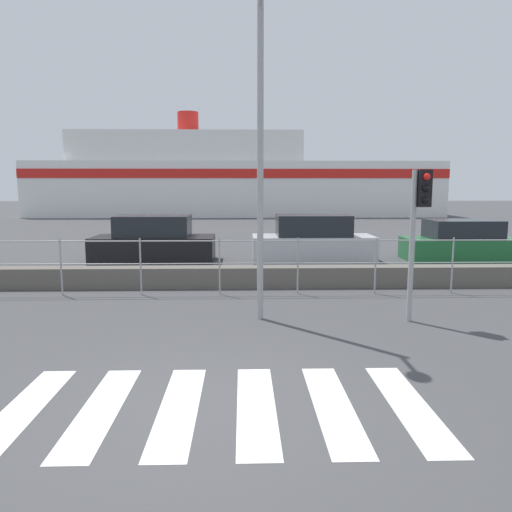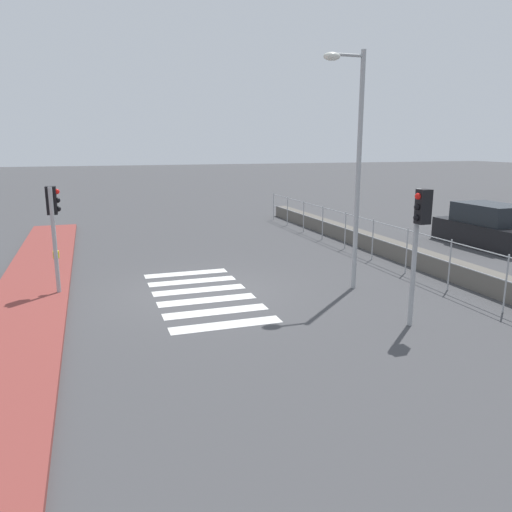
{
  "view_description": "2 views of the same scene",
  "coord_description": "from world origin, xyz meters",
  "views": [
    {
      "loc": [
        0.55,
        -5.51,
        2.56
      ],
      "look_at": [
        0.75,
        2.0,
        1.5
      ],
      "focal_mm": 35.0,
      "sensor_mm": 36.0,
      "label": 1
    },
    {
      "loc": [
        12.08,
        -2.54,
        3.72
      ],
      "look_at": [
        1.48,
        1.0,
        1.2
      ],
      "focal_mm": 35.0,
      "sensor_mm": 36.0,
      "label": 2
    }
  ],
  "objects": [
    {
      "name": "traffic_light_near",
      "position": [
        -0.85,
        -3.41,
        1.97
      ],
      "size": [
        0.34,
        0.32,
        2.72
      ],
      "color": "#9EA0A3",
      "rests_on": "ground_plane"
    },
    {
      "name": "sidewalk_brick",
      "position": [
        0.0,
        -4.1,
        0.06
      ],
      "size": [
        24.0,
        1.8,
        0.12
      ],
      "color": "brown",
      "rests_on": "ground_plane"
    },
    {
      "name": "ground_plane",
      "position": [
        0.0,
        0.0,
        0.0
      ],
      "size": [
        160.0,
        160.0,
        0.0
      ],
      "primitive_type": "plane",
      "color": "#424244"
    },
    {
      "name": "seawall",
      "position": [
        0.0,
        7.0,
        0.26
      ],
      "size": [
        24.73,
        0.55,
        0.52
      ],
      "color": "#605B54",
      "rests_on": "ground_plane"
    },
    {
      "name": "crosswalk",
      "position": [
        0.25,
        0.0,
        0.0
      ],
      "size": [
        4.95,
        2.4,
        0.01
      ],
      "color": "silver",
      "rests_on": "ground_plane"
    },
    {
      "name": "parked_car_black",
      "position": [
        -2.47,
        11.4,
        0.67
      ],
      "size": [
        4.07,
        1.86,
        1.57
      ],
      "color": "black",
      "rests_on": "ground_plane"
    },
    {
      "name": "harbor_fence",
      "position": [
        0.0,
        6.13,
        0.88
      ],
      "size": [
        22.3,
        0.04,
        1.35
      ],
      "color": "#9EA0A3",
      "rests_on": "ground_plane"
    },
    {
      "name": "streetlamp",
      "position": [
        0.88,
        3.71,
        3.68
      ],
      "size": [
        0.32,
        1.11,
        5.92
      ],
      "color": "#9EA0A3",
      "rests_on": "ground_plane"
    },
    {
      "name": "traffic_light_far",
      "position": [
        3.82,
        3.65,
        2.1
      ],
      "size": [
        0.34,
        0.32,
        2.85
      ],
      "color": "#9EA0A3",
      "rests_on": "ground_plane"
    }
  ]
}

